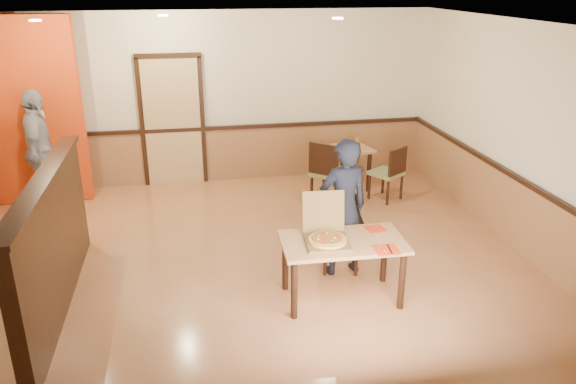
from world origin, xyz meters
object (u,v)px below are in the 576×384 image
at_px(diner_chair, 340,229).
at_px(pizza_box, 327,236).
at_px(main_table, 343,250).
at_px(side_chair_left, 328,171).
at_px(side_table, 349,158).
at_px(side_chair_right, 390,171).
at_px(diner, 343,208).
at_px(condiment, 357,143).
at_px(passerby, 40,151).

xyz_separation_m(diner_chair, pizza_box, (-0.36, -0.72, 0.27)).
bearing_deg(main_table, diner_chair, 77.43).
xyz_separation_m(side_chair_left, pizza_box, (-0.70, -2.65, 0.21)).
bearing_deg(side_table, side_chair_left, -129.46).
distance_m(side_chair_right, diner, 2.49).
xyz_separation_m(side_table, diner, (-0.85, -2.68, 0.29)).
distance_m(main_table, side_chair_right, 3.05).
height_order(pizza_box, condiment, pizza_box).
xyz_separation_m(main_table, passerby, (-3.66, 3.28, 0.31)).
bearing_deg(side_chair_right, side_table, -84.78).
xyz_separation_m(side_chair_right, condiment, (-0.35, 0.60, 0.30)).
relative_size(main_table, side_table, 1.68).
xyz_separation_m(main_table, side_chair_right, (1.50, 2.66, -0.11)).
xyz_separation_m(side_chair_right, side_table, (-0.49, 0.60, 0.05)).
distance_m(diner_chair, pizza_box, 0.85).
relative_size(side_table, passerby, 0.43).
bearing_deg(diner_chair, condiment, 81.52).
bearing_deg(side_chair_right, condiment, -93.34).
relative_size(side_chair_left, diner, 0.61).
bearing_deg(condiment, side_chair_left, -136.55).
xyz_separation_m(passerby, pizza_box, (3.49, -3.28, -0.15)).
bearing_deg(passerby, condiment, -96.10).
relative_size(side_chair_right, pizza_box, 1.55).
relative_size(diner, passerby, 0.90).
relative_size(diner_chair, side_chair_right, 1.01).
distance_m(pizza_box, condiment, 3.51).
xyz_separation_m(side_chair_right, pizza_box, (-1.68, -2.65, 0.28)).
xyz_separation_m(diner, pizza_box, (-0.34, -0.58, -0.06)).
relative_size(diner, condiment, 10.12).
height_order(side_table, pizza_box, pizza_box).
height_order(side_table, diner, diner).
bearing_deg(main_table, condiment, 71.87).
bearing_deg(passerby, main_table, -137.63).
xyz_separation_m(main_table, side_table, (1.02, 3.26, -0.06)).
bearing_deg(side_table, diner, -107.70).
relative_size(diner, pizza_box, 2.91).
relative_size(diner_chair, diner, 0.54).
bearing_deg(side_chair_right, side_chair_left, -33.47).
relative_size(side_chair_right, diner, 0.53).
height_order(side_table, passerby, passerby).
bearing_deg(side_table, passerby, 179.71).
bearing_deg(diner_chair, side_table, 84.28).
xyz_separation_m(side_table, passerby, (-4.68, 0.02, 0.37)).
relative_size(side_chair_left, side_chair_right, 1.15).
relative_size(side_chair_left, condiment, 6.22).
xyz_separation_m(diner_chair, diner, (-0.02, -0.14, 0.33)).
xyz_separation_m(side_chair_left, passerby, (-4.18, 0.63, 0.35)).
height_order(side_chair_left, pizza_box, pizza_box).
xyz_separation_m(side_chair_left, condiment, (0.64, 0.60, 0.23)).
relative_size(passerby, condiment, 11.19).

